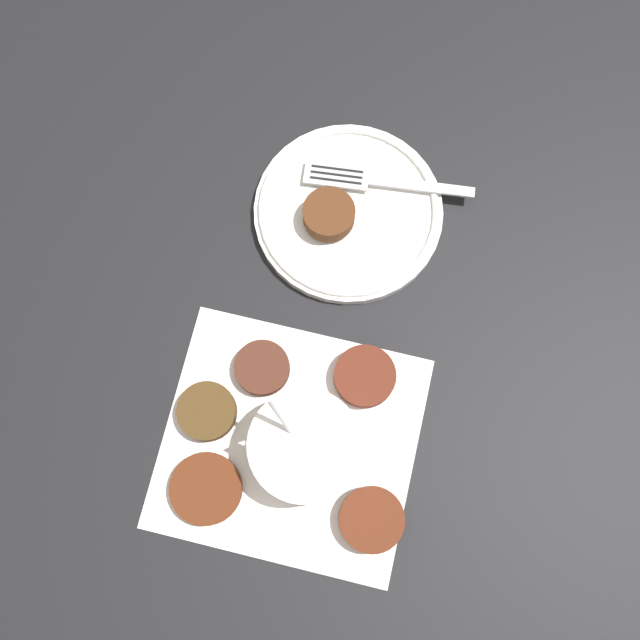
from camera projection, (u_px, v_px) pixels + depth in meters
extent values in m
plane|color=black|center=(285.00, 434.00, 0.81)|extent=(4.00, 4.00, 0.00)
cube|color=white|center=(290.00, 442.00, 0.81)|extent=(0.31, 0.29, 0.00)
cylinder|color=white|center=(305.00, 447.00, 0.77)|extent=(0.12, 0.12, 0.06)
cylinder|color=gold|center=(305.00, 448.00, 0.78)|extent=(0.10, 0.10, 0.03)
cone|color=white|center=(250.00, 444.00, 0.75)|extent=(0.03, 0.03, 0.03)
cylinder|color=silver|center=(288.00, 424.00, 0.74)|extent=(0.04, 0.05, 0.10)
cylinder|color=#582817|center=(371.00, 520.00, 0.77)|extent=(0.07, 0.07, 0.02)
cylinder|color=#4B341A|center=(207.00, 411.00, 0.80)|extent=(0.06, 0.06, 0.02)
cylinder|color=#58261A|center=(365.00, 377.00, 0.81)|extent=(0.07, 0.07, 0.02)
cylinder|color=#582915|center=(206.00, 489.00, 0.79)|extent=(0.08, 0.08, 0.01)
cylinder|color=#4C281C|center=(262.00, 368.00, 0.82)|extent=(0.06, 0.06, 0.02)
cylinder|color=white|center=(348.00, 213.00, 0.86)|extent=(0.22, 0.22, 0.01)
torus|color=white|center=(349.00, 210.00, 0.86)|extent=(0.21, 0.21, 0.01)
cylinder|color=#512D19|center=(329.00, 214.00, 0.84)|extent=(0.06, 0.06, 0.02)
cube|color=silver|center=(422.00, 186.00, 0.86)|extent=(0.12, 0.02, 0.00)
cube|color=silver|center=(337.00, 176.00, 0.86)|extent=(0.08, 0.04, 0.00)
cube|color=black|center=(337.00, 169.00, 0.86)|extent=(0.06, 0.01, 0.00)
cube|color=black|center=(337.00, 175.00, 0.86)|extent=(0.06, 0.01, 0.00)
cube|color=black|center=(336.00, 180.00, 0.86)|extent=(0.06, 0.01, 0.00)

